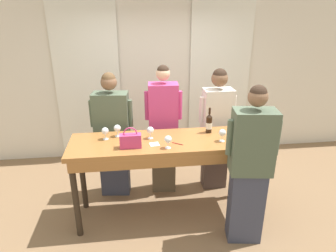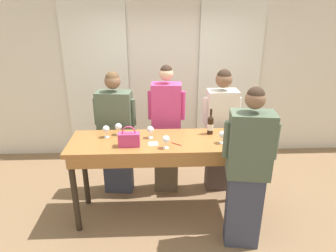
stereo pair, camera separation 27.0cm
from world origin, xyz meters
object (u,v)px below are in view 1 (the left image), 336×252
object	(u,v)px
wine_glass_front_left	(150,130)
wine_glass_front_right	(117,128)
tasting_bar	(169,150)
wine_glass_center_right	(254,124)
guest_olive_jacket	(113,136)
wine_glass_center_mid	(222,133)
wine_bottle	(209,123)
guest_cream_sweater	(216,129)
guest_pink_top	(164,130)
wine_glass_center_left	(168,140)
host_pouring	(250,168)
handbag	(131,140)
wine_glass_front_mid	(105,131)

from	to	relation	value
wine_glass_front_left	wine_glass_front_right	xyz separation A→B (m)	(-0.39, 0.11, 0.00)
tasting_bar	wine_glass_center_right	bearing A→B (deg)	8.33
wine_glass_front_right	guest_olive_jacket	distance (m)	0.48
wine_glass_center_mid	wine_glass_center_right	size ratio (longest dim) A/B	1.00
wine_bottle	guest_cream_sweater	distance (m)	0.53
tasting_bar	guest_pink_top	distance (m)	0.60
wine_glass_front_left	wine_glass_center_left	bearing A→B (deg)	-58.60
host_pouring	handbag	bearing A→B (deg)	162.33
wine_glass_center_mid	guest_cream_sweater	bearing A→B (deg)	78.81
tasting_bar	guest_olive_jacket	world-z (taller)	guest_olive_jacket
wine_glass_front_left	guest_olive_jacket	size ratio (longest dim) A/B	0.08
wine_glass_front_left	wine_glass_front_right	distance (m)	0.41
tasting_bar	wine_glass_front_mid	xyz separation A→B (m)	(-0.74, 0.14, 0.23)
wine_glass_center_mid	wine_glass_front_right	bearing A→B (deg)	166.33
handbag	guest_pink_top	xyz separation A→B (m)	(0.45, 0.73, -0.20)
wine_glass_center_left	guest_pink_top	bearing A→B (deg)	87.30
tasting_bar	wine_glass_front_left	world-z (taller)	wine_glass_front_left
wine_glass_front_right	guest_pink_top	bearing A→B (deg)	33.26
wine_bottle	host_pouring	world-z (taller)	host_pouring
guest_pink_top	host_pouring	xyz separation A→B (m)	(0.80, -1.12, -0.01)
wine_glass_center_left	wine_glass_front_mid	bearing A→B (deg)	154.93
guest_pink_top	guest_cream_sweater	size ratio (longest dim) A/B	1.04
wine_glass_front_mid	wine_glass_center_left	bearing A→B (deg)	-25.07
wine_glass_front_right	wine_glass_center_mid	bearing A→B (deg)	-13.67
wine_glass_front_mid	wine_glass_center_left	world-z (taller)	same
guest_cream_sweater	wine_glass_front_left	bearing A→B (deg)	-152.18
host_pouring	guest_pink_top	bearing A→B (deg)	125.37
wine_glass_center_left	guest_cream_sweater	world-z (taller)	guest_cream_sweater
tasting_bar	guest_cream_sweater	xyz separation A→B (m)	(0.75, 0.60, -0.01)
handbag	wine_glass_center_mid	xyz separation A→B (m)	(1.06, 0.03, 0.02)
wine_glass_front_right	wine_glass_center_mid	xyz separation A→B (m)	(1.22, -0.30, -0.00)
wine_glass_front_left	wine_glass_front_mid	world-z (taller)	same
wine_glass_front_right	host_pouring	bearing A→B (deg)	-27.42
tasting_bar	wine_glass_center_right	size ratio (longest dim) A/B	15.70
tasting_bar	guest_pink_top	bearing A→B (deg)	89.74
guest_pink_top	wine_bottle	bearing A→B (deg)	-38.27
wine_glass_front_left	tasting_bar	bearing A→B (deg)	-24.41
wine_glass_front_left	wine_glass_front_mid	size ratio (longest dim) A/B	1.00
wine_glass_center_mid	guest_pink_top	size ratio (longest dim) A/B	0.08
wine_glass_front_mid	host_pouring	world-z (taller)	host_pouring
guest_olive_jacket	wine_glass_center_mid	bearing A→B (deg)	-27.93
guest_cream_sweater	tasting_bar	bearing A→B (deg)	-141.22
wine_glass_center_left	guest_cream_sweater	xyz separation A→B (m)	(0.79, 0.80, -0.24)
handbag	wine_glass_front_mid	xyz separation A→B (m)	(-0.29, 0.26, 0.02)
guest_olive_jacket	guest_cream_sweater	bearing A→B (deg)	-0.00
wine_bottle	host_pouring	bearing A→B (deg)	-68.89
wine_glass_front_mid	wine_glass_center_right	world-z (taller)	same
handbag	wine_glass_front_mid	distance (m)	0.39
handbag	host_pouring	world-z (taller)	host_pouring
tasting_bar	handbag	world-z (taller)	handbag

